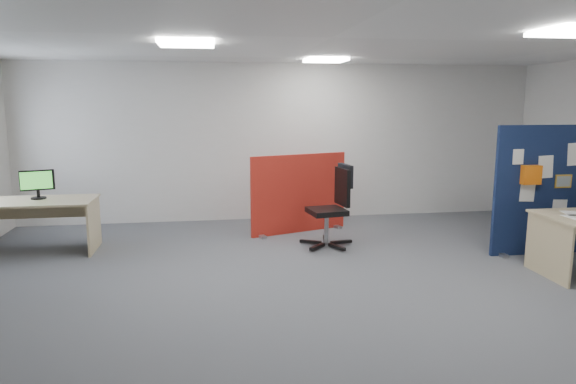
{
  "coord_description": "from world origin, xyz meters",
  "views": [
    {
      "loc": [
        -1.27,
        -5.36,
        2.05
      ],
      "look_at": [
        -0.38,
        0.51,
        1.0
      ],
      "focal_mm": 32.0,
      "sensor_mm": 36.0,
      "label": 1
    }
  ],
  "objects": [
    {
      "name": "floor",
      "position": [
        0.0,
        0.0,
        0.0
      ],
      "size": [
        9.0,
        9.0,
        0.0
      ],
      "primitive_type": "plane",
      "color": "#4C4F53",
      "rests_on": "ground"
    },
    {
      "name": "ceiling",
      "position": [
        0.0,
        0.0,
        2.7
      ],
      "size": [
        9.0,
        7.0,
        0.02
      ],
      "primitive_type": "cube",
      "color": "white",
      "rests_on": "wall_back"
    },
    {
      "name": "wall_back",
      "position": [
        0.0,
        3.5,
        1.35
      ],
      "size": [
        9.0,
        0.02,
        2.7
      ],
      "primitive_type": "cube",
      "color": "silver",
      "rests_on": "floor"
    },
    {
      "name": "wall_front",
      "position": [
        0.0,
        -3.5,
        1.35
      ],
      "size": [
        9.0,
        0.02,
        2.7
      ],
      "primitive_type": "cube",
      "color": "silver",
      "rests_on": "floor"
    },
    {
      "name": "ceiling_lights",
      "position": [
        0.33,
        0.67,
        2.67
      ],
      "size": [
        4.1,
        4.1,
        0.04
      ],
      "color": "white",
      "rests_on": "ceiling"
    },
    {
      "name": "navy_divider",
      "position": [
        3.46,
        0.81,
        0.87
      ],
      "size": [
        2.12,
        0.3,
        1.75
      ],
      "color": "#0F1B39",
      "rests_on": "floor"
    },
    {
      "name": "red_divider",
      "position": [
        0.1,
        2.47,
        0.61
      ],
      "size": [
        1.58,
        0.58,
        1.24
      ],
      "rotation": [
        0.0,
        0.0,
        0.33
      ],
      "color": "#A91A15",
      "rests_on": "floor"
    },
    {
      "name": "second_desk",
      "position": [
        -3.68,
        1.95,
        0.55
      ],
      "size": [
        1.62,
        0.81,
        0.73
      ],
      "color": "tan",
      "rests_on": "floor"
    },
    {
      "name": "monitor_second",
      "position": [
        -3.63,
        2.01,
        0.95
      ],
      "size": [
        0.43,
        0.2,
        0.4
      ],
      "rotation": [
        0.0,
        0.0,
        0.31
      ],
      "color": "black",
      "rests_on": "second_desk"
    },
    {
      "name": "office_chair",
      "position": [
        0.46,
        1.62,
        0.65
      ],
      "size": [
        0.76,
        0.76,
        1.15
      ],
      "rotation": [
        0.0,
        0.0,
        0.15
      ],
      "color": "black",
      "rests_on": "floor"
    }
  ]
}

